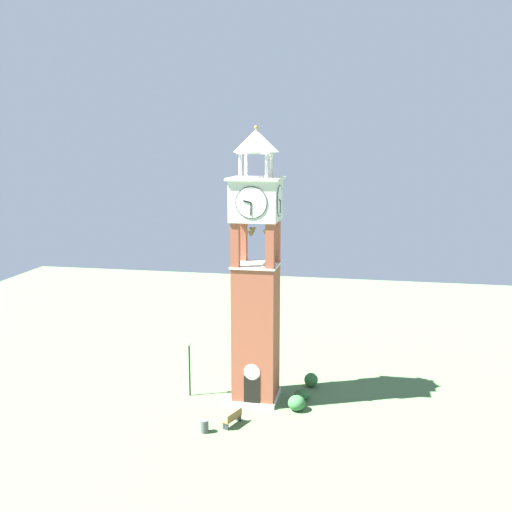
# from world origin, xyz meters

# --- Properties ---
(ground) EXTENTS (80.00, 80.00, 0.00)m
(ground) POSITION_xyz_m (0.00, 0.00, 0.00)
(ground) COLOR #517547
(clock_tower) EXTENTS (3.47, 3.47, 18.74)m
(clock_tower) POSITION_xyz_m (-0.00, -0.00, 7.89)
(clock_tower) COLOR #9E4C38
(clock_tower) RESTS_ON ground
(park_bench) EXTENTS (0.99, 1.65, 0.95)m
(park_bench) POSITION_xyz_m (-0.67, -4.20, 0.48)
(park_bench) COLOR brown
(park_bench) RESTS_ON ground
(lamp_post) EXTENTS (0.36, 0.36, 4.04)m
(lamp_post) POSITION_xyz_m (-4.72, -0.27, 2.79)
(lamp_post) COLOR black
(lamp_post) RESTS_ON ground
(trash_bin) EXTENTS (0.52, 0.52, 0.80)m
(trash_bin) POSITION_xyz_m (-2.19, -5.43, 0.40)
(trash_bin) COLOR #4C4C51
(trash_bin) RESTS_ON ground
(shrub_near_entry) EXTENTS (1.07, 1.07, 0.66)m
(shrub_near_entry) POSITION_xyz_m (3.15, 0.65, 0.33)
(shrub_near_entry) COLOR #336638
(shrub_near_entry) RESTS_ON ground
(shrub_left_of_tower) EXTENTS (1.00, 1.00, 1.02)m
(shrub_left_of_tower) POSITION_xyz_m (3.55, 2.97, 0.51)
(shrub_left_of_tower) COLOR #336638
(shrub_left_of_tower) RESTS_ON ground
(shrub_behind_bench) EXTENTS (1.18, 1.18, 1.02)m
(shrub_behind_bench) POSITION_xyz_m (3.01, -1.22, 0.51)
(shrub_behind_bench) COLOR #336638
(shrub_behind_bench) RESTS_ON ground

